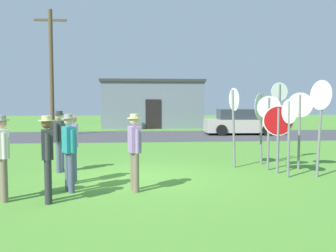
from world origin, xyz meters
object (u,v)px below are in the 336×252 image
at_px(person_on_left, 1,152).
at_px(stop_sign_nearest, 320,111).
at_px(stop_sign_leaning_right, 234,114).
at_px(person_near_signs, 59,137).
at_px(stop_sign_far_back, 289,125).
at_px(person_in_dark_shirt, 73,145).
at_px(stop_sign_tallest, 279,110).
at_px(stop_sign_rear_right, 278,127).
at_px(person_in_teal, 47,154).
at_px(stop_sign_center_cluster, 300,117).
at_px(parked_car_on_street, 240,123).
at_px(stop_sign_low_front, 269,120).
at_px(person_with_sunhat, 69,148).
at_px(utility_pole, 51,70).
at_px(person_holding_notes, 134,148).
at_px(stop_sign_leaning_left, 261,115).

bearing_deg(person_on_left, stop_sign_nearest, 12.99).
relative_size(stop_sign_leaning_right, person_near_signs, 1.39).
height_order(stop_sign_far_back, person_in_dark_shirt, stop_sign_far_back).
height_order(stop_sign_leaning_right, person_on_left, stop_sign_leaning_right).
bearing_deg(stop_sign_tallest, stop_sign_rear_right, -112.08).
height_order(stop_sign_tallest, person_in_teal, stop_sign_tallest).
xyz_separation_m(stop_sign_center_cluster, stop_sign_rear_right, (-0.85, -0.53, -0.25)).
distance_m(stop_sign_tallest, stop_sign_leaning_right, 2.03).
bearing_deg(parked_car_on_street, person_on_left, -122.62).
bearing_deg(stop_sign_low_front, person_with_sunhat, -158.44).
bearing_deg(utility_pole, stop_sign_leaning_right, -54.02).
distance_m(stop_sign_nearest, stop_sign_rear_right, 1.17).
relative_size(parked_car_on_street, stop_sign_center_cluster, 1.94).
height_order(stop_sign_nearest, person_near_signs, stop_sign_nearest).
bearing_deg(person_holding_notes, stop_sign_far_back, 15.54).
bearing_deg(person_in_teal, person_with_sunhat, 72.16).
distance_m(utility_pole, parked_car_on_street, 11.43).
distance_m(parked_car_on_street, stop_sign_rear_right, 11.80).
bearing_deg(stop_sign_tallest, stop_sign_low_front, -121.33).
height_order(stop_sign_far_back, person_in_teal, stop_sign_far_back).
bearing_deg(utility_pole, stop_sign_leaning_left, -49.06).
bearing_deg(person_in_dark_shirt, person_with_sunhat, -85.30).
height_order(stop_sign_tallest, person_with_sunhat, stop_sign_tallest).
relative_size(stop_sign_nearest, person_on_left, 1.48).
height_order(stop_sign_rear_right, person_with_sunhat, stop_sign_rear_right).
bearing_deg(stop_sign_center_cluster, utility_pole, 130.88).
xyz_separation_m(stop_sign_center_cluster, stop_sign_leaning_left, (-0.83, 0.98, 0.03)).
bearing_deg(person_with_sunhat, stop_sign_rear_right, 16.56).
height_order(person_holding_notes, person_in_dark_shirt, person_holding_notes).
height_order(stop_sign_tallest, stop_sign_rear_right, stop_sign_tallest).
xyz_separation_m(parked_car_on_street, person_in_teal, (-7.90, -14.01, 0.30)).
distance_m(utility_pole, stop_sign_tallest, 13.78).
relative_size(stop_sign_leaning_right, person_holding_notes, 1.39).
relative_size(stop_sign_rear_right, person_in_teal, 1.09).
bearing_deg(person_near_signs, person_in_dark_shirt, -66.22).
relative_size(person_in_teal, person_near_signs, 1.00).
distance_m(stop_sign_nearest, stop_sign_far_back, 0.93).
distance_m(parked_car_on_street, person_in_teal, 16.09).
bearing_deg(parked_car_on_street, stop_sign_leaning_left, -102.39).
relative_size(stop_sign_leaning_right, person_with_sunhat, 1.39).
xyz_separation_m(stop_sign_rear_right, person_near_signs, (-6.10, 0.72, -0.28)).
bearing_deg(stop_sign_low_front, stop_sign_tallest, 58.67).
height_order(stop_sign_center_cluster, stop_sign_tallest, stop_sign_tallest).
relative_size(stop_sign_tallest, person_holding_notes, 1.51).
bearing_deg(parked_car_on_street, stop_sign_leaning_right, -106.96).
relative_size(stop_sign_nearest, person_in_dark_shirt, 1.52).
height_order(stop_sign_far_back, person_on_left, stop_sign_far_back).
xyz_separation_m(person_on_left, person_in_teal, (0.95, -0.18, -0.03)).
bearing_deg(person_near_signs, stop_sign_low_front, -2.19).
distance_m(parked_car_on_street, person_with_sunhat, 15.23).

